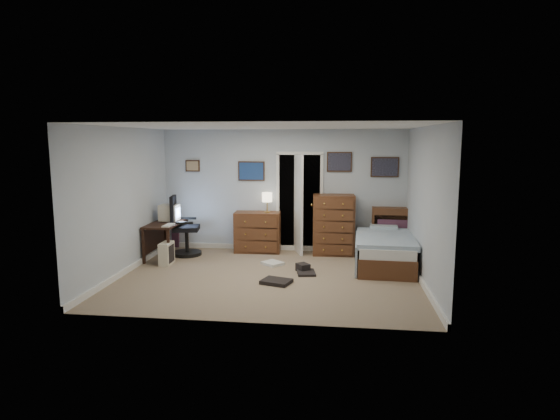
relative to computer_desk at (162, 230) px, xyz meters
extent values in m
cube|color=gray|center=(2.28, -1.13, -0.54)|extent=(5.00, 4.00, 0.02)
cube|color=black|center=(0.08, 0.00, 0.14)|extent=(0.56, 1.20, 0.04)
cube|color=black|center=(-0.15, -0.56, -0.20)|extent=(0.05, 0.05, 0.65)
cube|color=black|center=(0.33, -0.56, -0.20)|extent=(0.05, 0.05, 0.65)
cube|color=black|center=(-0.16, 0.56, -0.20)|extent=(0.05, 0.05, 0.65)
cube|color=black|center=(0.32, 0.56, -0.20)|extent=(0.05, 0.05, 0.65)
cube|color=black|center=(-0.17, 0.00, -0.16)|extent=(0.04, 1.10, 0.46)
cube|color=beige|center=(0.10, 0.15, 0.33)|extent=(0.35, 0.33, 0.31)
cube|color=#8CB2F2|center=(0.28, 0.15, 0.33)|extent=(0.01, 0.26, 0.20)
cube|color=beige|center=(0.10, 0.15, 0.17)|extent=(0.23, 0.23, 0.02)
cube|color=beige|center=(0.26, -0.35, 0.17)|extent=(0.14, 0.37, 0.02)
cube|color=beige|center=(0.28, -0.55, -0.32)|extent=(0.19, 0.39, 0.41)
cube|color=black|center=(0.38, -0.55, -0.32)|extent=(0.01, 0.28, 0.32)
cylinder|color=black|center=(0.43, 0.19, -0.50)|extent=(0.67, 0.67, 0.07)
cylinder|color=black|center=(0.43, 0.19, -0.25)|extent=(0.08, 0.08, 0.45)
cube|color=black|center=(0.43, 0.19, 0.02)|extent=(0.57, 0.57, 0.09)
cube|color=black|center=(0.19, 0.14, 0.36)|extent=(0.15, 0.45, 0.61)
cube|color=black|center=(0.48, -0.08, 0.17)|extent=(0.34, 0.11, 0.04)
cube|color=black|center=(0.38, 0.45, 0.17)|extent=(0.34, 0.11, 0.04)
cube|color=maroon|center=(-0.04, 0.89, -0.14)|extent=(0.16, 0.16, 0.77)
cube|color=#5C301D|center=(1.79, 0.65, -0.12)|extent=(0.95, 0.51, 0.83)
cylinder|color=gold|center=(1.99, 0.65, 0.31)|extent=(0.13, 0.13, 0.02)
cylinder|color=gold|center=(1.99, 0.65, 0.43)|extent=(0.03, 0.03, 0.25)
cylinder|color=beige|center=(1.99, 0.65, 0.61)|extent=(0.22, 0.22, 0.19)
cube|color=black|center=(2.63, 1.17, 0.47)|extent=(0.90, 0.60, 2.00)
cube|color=white|center=(2.18, 0.84, 0.47)|extent=(0.06, 0.05, 2.00)
cube|color=white|center=(3.08, 0.84, 0.47)|extent=(0.06, 0.05, 2.00)
cube|color=white|center=(2.63, 0.84, 1.49)|extent=(0.96, 0.05, 0.06)
cube|color=white|center=(2.59, 0.74, 0.47)|extent=(0.31, 0.77, 2.00)
sphere|color=gold|center=(2.90, 0.58, 0.47)|extent=(0.06, 0.06, 0.06)
cube|color=#5C301D|center=(3.34, 0.62, 0.07)|extent=(0.84, 0.52, 1.21)
cube|color=#5C301D|center=(4.63, 0.75, -0.05)|extent=(1.07, 0.30, 0.95)
cube|color=black|center=(4.63, 0.67, 0.13)|extent=(0.98, 0.14, 0.32)
cube|color=maroon|center=(4.63, 0.67, 0.08)|extent=(0.85, 0.16, 0.23)
cube|color=#5C301D|center=(4.28, -0.16, -0.36)|extent=(1.05, 1.97, 0.34)
cube|color=white|center=(4.28, -0.16, -0.11)|extent=(1.01, 1.93, 0.17)
cube|color=#53759A|center=(4.28, -0.26, 0.00)|extent=(1.09, 1.68, 0.10)
cube|color=#53759A|center=(3.77, -0.23, -0.26)|extent=(0.11, 1.63, 0.52)
cube|color=#6891A7|center=(4.32, 0.56, 0.04)|extent=(0.55, 0.39, 0.13)
cube|color=#331E11|center=(0.38, 0.85, 1.22)|extent=(0.30, 0.03, 0.24)
cube|color=#9A6654|center=(0.38, 0.84, 1.22)|extent=(0.25, 0.01, 0.19)
cube|color=#331E11|center=(1.63, 0.85, 1.12)|extent=(0.55, 0.03, 0.40)
cube|color=navy|center=(1.63, 0.84, 1.12)|extent=(0.50, 0.01, 0.35)
cube|color=#331E11|center=(3.43, 0.85, 1.32)|extent=(0.50, 0.03, 0.40)
cube|color=black|center=(3.43, 0.84, 1.32)|extent=(0.45, 0.01, 0.35)
cube|color=#331E11|center=(4.33, 0.85, 1.22)|extent=(0.55, 0.03, 0.40)
cube|color=black|center=(4.33, 0.84, 1.22)|extent=(0.50, 0.01, 0.35)
cube|color=black|center=(2.89, -0.85, -0.51)|extent=(0.36, 0.45, 0.04)
cube|color=black|center=(2.45, -1.46, -0.50)|extent=(0.54, 0.47, 0.06)
cube|color=black|center=(2.83, -0.72, -0.46)|extent=(0.28, 0.28, 0.14)
cube|color=silver|center=(2.24, -0.33, -0.51)|extent=(0.46, 0.46, 0.05)
camera|label=1|loc=(3.40, -8.66, 1.75)|focal=30.00mm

